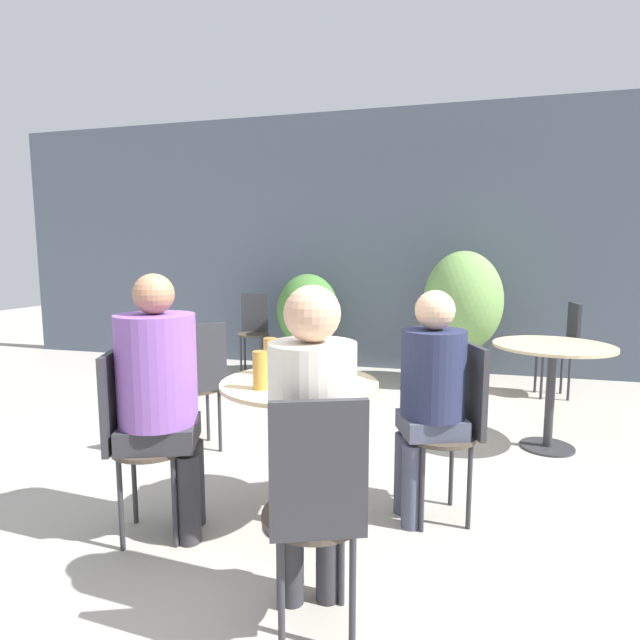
{
  "coord_description": "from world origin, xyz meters",
  "views": [
    {
      "loc": [
        0.63,
        -2.06,
        1.34
      ],
      "look_at": [
        -0.05,
        0.59,
        0.99
      ],
      "focal_mm": 28.0,
      "sensor_mm": 36.0,
      "label": 1
    }
  ],
  "objects_px": {
    "bistro_chair_0": "(131,428)",
    "bistro_chair_4": "(200,376)",
    "bistro_chair_5": "(254,325)",
    "beer_glass_0": "(260,370)",
    "seated_person_1": "(312,427)",
    "potted_plant_0": "(308,320)",
    "cafe_table_near": "(300,413)",
    "beer_glass_1": "(320,371)",
    "beer_glass_3": "(270,356)",
    "beer_glass_2": "(339,360)",
    "bistro_chair_1": "(316,500)",
    "potted_plant_1": "(462,309)",
    "bistro_chair_3": "(564,341)",
    "seated_person_0": "(161,385)",
    "seated_person_2": "(430,385)",
    "cafe_table_far": "(552,365)",
    "bistro_chair_2": "(456,416)"
  },
  "relations": [
    {
      "from": "bistro_chair_5",
      "to": "seated_person_0",
      "type": "height_order",
      "value": "seated_person_0"
    },
    {
      "from": "cafe_table_near",
      "to": "cafe_table_far",
      "type": "bearing_deg",
      "value": 45.31
    },
    {
      "from": "cafe_table_near",
      "to": "cafe_table_far",
      "type": "distance_m",
      "value": 1.98
    },
    {
      "from": "seated_person_2",
      "to": "bistro_chair_1",
      "type": "bearing_deg",
      "value": -39.38
    },
    {
      "from": "potted_plant_0",
      "to": "potted_plant_1",
      "type": "bearing_deg",
      "value": -0.54
    },
    {
      "from": "cafe_table_near",
      "to": "bistro_chair_4",
      "type": "distance_m",
      "value": 1.16
    },
    {
      "from": "seated_person_1",
      "to": "bistro_chair_2",
      "type": "bearing_deg",
      "value": -140.54
    },
    {
      "from": "bistro_chair_3",
      "to": "seated_person_2",
      "type": "height_order",
      "value": "seated_person_2"
    },
    {
      "from": "cafe_table_far",
      "to": "seated_person_1",
      "type": "relative_size",
      "value": 0.64
    },
    {
      "from": "beer_glass_2",
      "to": "potted_plant_0",
      "type": "bearing_deg",
      "value": 108.77
    },
    {
      "from": "cafe_table_far",
      "to": "beer_glass_3",
      "type": "distance_m",
      "value": 2.06
    },
    {
      "from": "bistro_chair_5",
      "to": "seated_person_0",
      "type": "xyz_separation_m",
      "value": [
        0.89,
        -3.36,
        0.2
      ]
    },
    {
      "from": "bistro_chair_0",
      "to": "bistro_chair_3",
      "type": "height_order",
      "value": "same"
    },
    {
      "from": "potted_plant_0",
      "to": "bistro_chair_2",
      "type": "bearing_deg",
      "value": -60.47
    },
    {
      "from": "cafe_table_near",
      "to": "seated_person_1",
      "type": "height_order",
      "value": "seated_person_1"
    },
    {
      "from": "potted_plant_1",
      "to": "bistro_chair_5",
      "type": "bearing_deg",
      "value": 177.07
    },
    {
      "from": "cafe_table_near",
      "to": "beer_glass_3",
      "type": "relative_size",
      "value": 4.05
    },
    {
      "from": "bistro_chair_0",
      "to": "bistro_chair_4",
      "type": "relative_size",
      "value": 1.0
    },
    {
      "from": "bistro_chair_3",
      "to": "seated_person_0",
      "type": "bearing_deg",
      "value": -41.62
    },
    {
      "from": "bistro_chair_5",
      "to": "beer_glass_0",
      "type": "bearing_deg",
      "value": -80.14
    },
    {
      "from": "beer_glass_2",
      "to": "seated_person_0",
      "type": "bearing_deg",
      "value": -154.56
    },
    {
      "from": "seated_person_1",
      "to": "beer_glass_2",
      "type": "relative_size",
      "value": 7.32
    },
    {
      "from": "cafe_table_far",
      "to": "bistro_chair_5",
      "type": "relative_size",
      "value": 0.88
    },
    {
      "from": "cafe_table_near",
      "to": "beer_glass_1",
      "type": "height_order",
      "value": "beer_glass_1"
    },
    {
      "from": "bistro_chair_4",
      "to": "seated_person_2",
      "type": "bearing_deg",
      "value": 115.74
    },
    {
      "from": "bistro_chair_5",
      "to": "beer_glass_2",
      "type": "height_order",
      "value": "beer_glass_2"
    },
    {
      "from": "bistro_chair_0",
      "to": "bistro_chair_3",
      "type": "bearing_deg",
      "value": -59.56
    },
    {
      "from": "cafe_table_near",
      "to": "potted_plant_1",
      "type": "xyz_separation_m",
      "value": [
        0.83,
        3.01,
        0.21
      ]
    },
    {
      "from": "bistro_chair_0",
      "to": "bistro_chair_1",
      "type": "xyz_separation_m",
      "value": [
        1.02,
        -0.46,
        0.0
      ]
    },
    {
      "from": "seated_person_0",
      "to": "bistro_chair_4",
      "type": "bearing_deg",
      "value": -2.88
    },
    {
      "from": "beer_glass_3",
      "to": "bistro_chair_0",
      "type": "bearing_deg",
      "value": -144.89
    },
    {
      "from": "seated_person_0",
      "to": "beer_glass_2",
      "type": "distance_m",
      "value": 0.86
    },
    {
      "from": "bistro_chair_3",
      "to": "beer_glass_1",
      "type": "xyz_separation_m",
      "value": [
        -1.61,
        -2.98,
        0.3
      ]
    },
    {
      "from": "bistro_chair_4",
      "to": "seated_person_1",
      "type": "height_order",
      "value": "seated_person_1"
    },
    {
      "from": "potted_plant_1",
      "to": "bistro_chair_1",
      "type": "bearing_deg",
      "value": -98.33
    },
    {
      "from": "seated_person_1",
      "to": "beer_glass_2",
      "type": "xyz_separation_m",
      "value": [
        -0.06,
        0.75,
        0.08
      ]
    },
    {
      "from": "bistro_chair_0",
      "to": "beer_glass_3",
      "type": "height_order",
      "value": "beer_glass_3"
    },
    {
      "from": "bistro_chair_0",
      "to": "beer_glass_3",
      "type": "distance_m",
      "value": 0.74
    },
    {
      "from": "cafe_table_far",
      "to": "beer_glass_0",
      "type": "distance_m",
      "value": 2.21
    },
    {
      "from": "seated_person_1",
      "to": "potted_plant_0",
      "type": "xyz_separation_m",
      "value": [
        -1.05,
        3.64,
        -0.11
      ]
    },
    {
      "from": "bistro_chair_1",
      "to": "seated_person_1",
      "type": "bearing_deg",
      "value": -90.0
    },
    {
      "from": "beer_glass_0",
      "to": "potted_plant_0",
      "type": "xyz_separation_m",
      "value": [
        -0.68,
        3.2,
        -0.19
      ]
    },
    {
      "from": "cafe_table_near",
      "to": "seated_person_2",
      "type": "xyz_separation_m",
      "value": [
        0.61,
        0.23,
        0.12
      ]
    },
    {
      "from": "bistro_chair_1",
      "to": "seated_person_1",
      "type": "distance_m",
      "value": 0.25
    },
    {
      "from": "beer_glass_1",
      "to": "bistro_chair_5",
      "type": "bearing_deg",
      "value": 116.51
    },
    {
      "from": "cafe_table_far",
      "to": "potted_plant_1",
      "type": "bearing_deg",
      "value": 109.23
    },
    {
      "from": "cafe_table_far",
      "to": "seated_person_0",
      "type": "xyz_separation_m",
      "value": [
        -2.0,
        -1.64,
        0.15
      ]
    },
    {
      "from": "beer_glass_0",
      "to": "potted_plant_0",
      "type": "distance_m",
      "value": 3.28
    },
    {
      "from": "cafe_table_near",
      "to": "seated_person_0",
      "type": "bearing_deg",
      "value": -159.3
    },
    {
      "from": "beer_glass_0",
      "to": "potted_plant_0",
      "type": "height_order",
      "value": "potted_plant_0"
    }
  ]
}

